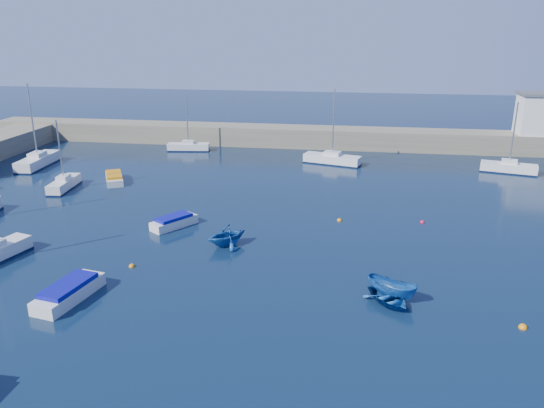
# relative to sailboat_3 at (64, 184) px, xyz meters

# --- Properties ---
(ground) EXTENTS (220.00, 220.00, 0.00)m
(ground) POSITION_rel_sailboat_3_xyz_m (24.97, -21.69, -0.57)
(ground) COLOR #0C1E36
(ground) RESTS_ON ground
(back_wall) EXTENTS (96.00, 4.50, 2.60)m
(back_wall) POSITION_rel_sailboat_3_xyz_m (24.97, 24.31, 0.73)
(back_wall) COLOR #746C58
(back_wall) RESTS_ON ground
(sailboat_3) EXTENTS (2.00, 5.43, 7.12)m
(sailboat_3) POSITION_rel_sailboat_3_xyz_m (0.00, 0.00, 0.00)
(sailboat_3) COLOR silver
(sailboat_3) RESTS_ON ground
(sailboat_4) EXTENTS (2.52, 7.51, 9.73)m
(sailboat_4) POSITION_rel_sailboat_3_xyz_m (-7.90, 8.16, 0.11)
(sailboat_4) COLOR silver
(sailboat_4) RESTS_ON ground
(sailboat_5) EXTENTS (5.67, 2.24, 7.34)m
(sailboat_5) POSITION_rel_sailboat_3_xyz_m (7.28, 18.97, -0.02)
(sailboat_5) COLOR silver
(sailboat_5) RESTS_ON ground
(sailboat_6) EXTENTS (7.11, 3.72, 8.97)m
(sailboat_6) POSITION_rel_sailboat_3_xyz_m (26.66, 14.79, 0.03)
(sailboat_6) COLOR silver
(sailboat_6) RESTS_ON ground
(sailboat_7) EXTENTS (6.25, 3.12, 8.00)m
(sailboat_7) POSITION_rel_sailboat_3_xyz_m (46.74, 13.80, 0.03)
(sailboat_7) COLOR silver
(sailboat_7) RESTS_ON ground
(motorboat_0) EXTENTS (2.60, 5.16, 1.10)m
(motorboat_0) POSITION_rel_sailboat_3_xyz_m (12.35, -21.46, -0.05)
(motorboat_0) COLOR silver
(motorboat_0) RESTS_ON ground
(motorboat_1) EXTENTS (3.43, 4.08, 0.98)m
(motorboat_1) POSITION_rel_sailboat_3_xyz_m (14.65, -8.60, -0.11)
(motorboat_1) COLOR silver
(motorboat_1) RESTS_ON ground
(motorboat_2) EXTENTS (3.58, 4.86, 0.96)m
(motorboat_2) POSITION_rel_sailboat_3_xyz_m (3.90, 3.30, -0.12)
(motorboat_2) COLOR silver
(motorboat_2) RESTS_ON ground
(dinghy_center) EXTENTS (3.72, 3.98, 0.67)m
(dinghy_center) POSITION_rel_sailboat_3_xyz_m (31.68, -18.92, -0.24)
(dinghy_center) COLOR #164E9B
(dinghy_center) RESTS_ON ground
(dinghy_left) EXTENTS (4.31, 4.32, 1.73)m
(dinghy_left) POSITION_rel_sailboat_3_xyz_m (19.92, -11.78, 0.29)
(dinghy_left) COLOR #164E9B
(dinghy_left) RESTS_ON ground
(dinghy_right) EXTENTS (3.47, 2.74, 1.27)m
(dinghy_right) POSITION_rel_sailboat_3_xyz_m (31.88, -18.25, 0.06)
(dinghy_right) COLOR #164E9B
(dinghy_right) RESTS_ON ground
(buoy_0) EXTENTS (0.43, 0.43, 0.43)m
(buoy_0) POSITION_rel_sailboat_3_xyz_m (14.25, -16.46, -0.57)
(buoy_0) COLOR orange
(buoy_0) RESTS_ON ground
(buoy_1) EXTENTS (0.39, 0.39, 0.39)m
(buoy_1) POSITION_rel_sailboat_3_xyz_m (35.26, -4.38, -0.57)
(buoy_1) COLOR red
(buoy_1) RESTS_ON ground
(buoy_3) EXTENTS (0.43, 0.43, 0.43)m
(buoy_3) POSITION_rel_sailboat_3_xyz_m (28.26, -5.01, -0.57)
(buoy_3) COLOR orange
(buoy_3) RESTS_ON ground
(buoy_5) EXTENTS (0.49, 0.49, 0.49)m
(buoy_5) POSITION_rel_sailboat_3_xyz_m (38.94, -20.62, -0.57)
(buoy_5) COLOR orange
(buoy_5) RESTS_ON ground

